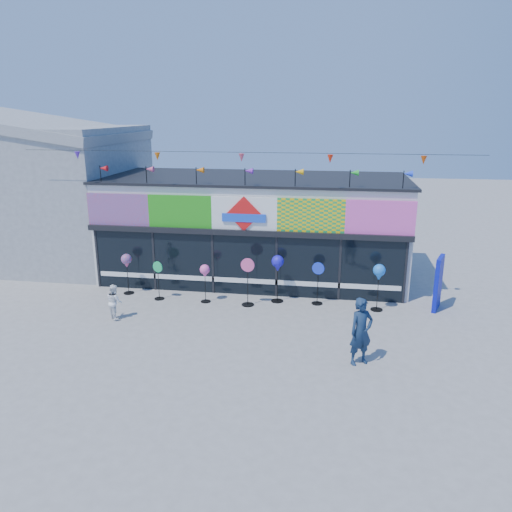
% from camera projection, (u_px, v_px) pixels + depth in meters
% --- Properties ---
extents(ground, '(80.00, 80.00, 0.00)m').
position_uv_depth(ground, '(225.00, 332.00, 15.60)').
color(ground, gray).
rests_on(ground, ground).
extents(kite_shop, '(16.00, 5.70, 5.31)m').
position_uv_depth(kite_shop, '(255.00, 227.00, 20.67)').
color(kite_shop, silver).
rests_on(kite_shop, ground).
extents(neighbour_building, '(8.18, 7.20, 6.87)m').
position_uv_depth(neighbour_building, '(43.00, 190.00, 22.83)').
color(neighbour_building, '#A1A4A7').
rests_on(neighbour_building, ground).
extents(blue_sign, '(0.45, 0.94, 1.89)m').
position_uv_depth(blue_sign, '(438.00, 283.00, 17.17)').
color(blue_sign, '#0B13A7').
rests_on(blue_sign, ground).
extents(spinner_0, '(0.39, 0.39, 1.55)m').
position_uv_depth(spinner_0, '(127.00, 262.00, 18.58)').
color(spinner_0, black).
rests_on(spinner_0, ground).
extents(spinner_1, '(0.40, 0.37, 1.44)m').
position_uv_depth(spinner_1, '(158.00, 279.00, 18.13)').
color(spinner_1, black).
rests_on(spinner_1, ground).
extents(spinner_2, '(0.36, 0.36, 1.41)m').
position_uv_depth(spinner_2, '(205.00, 272.00, 17.77)').
color(spinner_2, black).
rests_on(spinner_2, ground).
extents(spinner_3, '(0.49, 0.44, 1.74)m').
position_uv_depth(spinner_3, '(248.00, 281.00, 17.51)').
color(spinner_3, black).
rests_on(spinner_3, ground).
extents(spinner_4, '(0.44, 0.44, 1.74)m').
position_uv_depth(spinner_4, '(278.00, 265.00, 17.73)').
color(spinner_4, black).
rests_on(spinner_4, ground).
extents(spinner_5, '(0.43, 0.40, 1.55)m').
position_uv_depth(spinner_5, '(318.00, 282.00, 17.66)').
color(spinner_5, black).
rests_on(spinner_5, ground).
extents(spinner_6, '(0.42, 0.42, 1.66)m').
position_uv_depth(spinner_6, '(379.00, 274.00, 16.96)').
color(spinner_6, black).
rests_on(spinner_6, ground).
extents(adult_man, '(0.82, 0.74, 1.88)m').
position_uv_depth(adult_man, '(361.00, 332.00, 13.40)').
color(adult_man, '#162A47').
rests_on(adult_man, ground).
extents(child, '(0.64, 0.63, 1.18)m').
position_uv_depth(child, '(115.00, 302.00, 16.48)').
color(child, white).
rests_on(child, ground).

